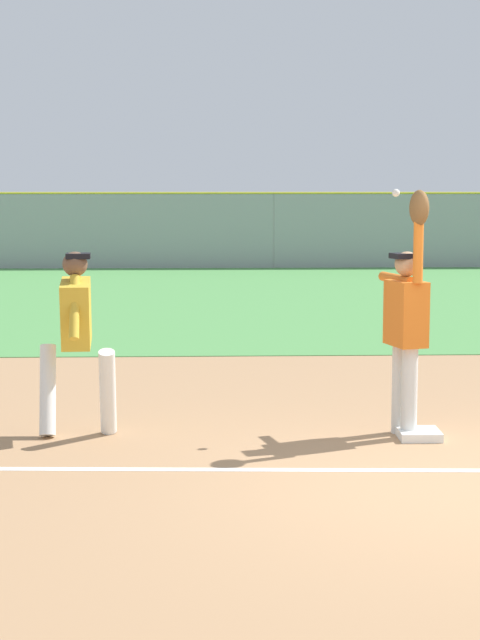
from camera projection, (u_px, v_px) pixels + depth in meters
ground_plane at (460, 486)px, 8.03m from camera, size 72.12×72.12×0.00m
outfield_grass at (298, 296)px, 21.80m from camera, size 47.12×15.34×0.01m
first_base at (419, 434)px, 9.55m from camera, size 0.38×0.38×0.08m
fielder at (407, 317)px, 9.51m from camera, size 0.36×0.89×2.28m
runner at (76, 330)px, 9.53m from camera, size 0.75×0.84×1.72m
baseball at (396, 193)px, 9.71m from camera, size 0.07×0.07×0.07m
outfield_fence at (274, 230)px, 29.26m from camera, size 47.20×0.08×2.15m
parked_car_red at (177, 237)px, 33.47m from camera, size 4.57×2.47×1.25m
parked_car_black at (327, 236)px, 34.04m from camera, size 4.53×2.38×1.25m
parked_car_blue at (460, 236)px, 34.27m from camera, size 4.54×2.39×1.25m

